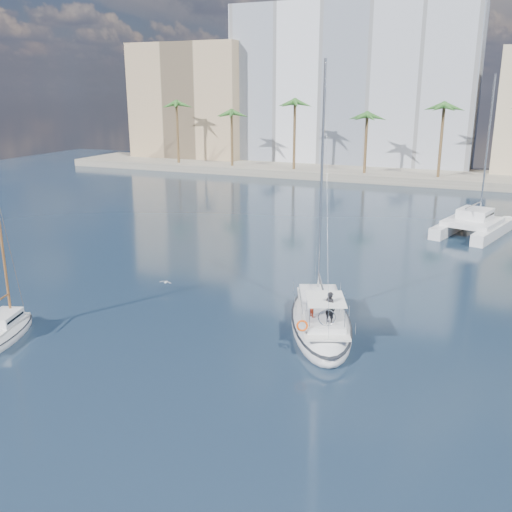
% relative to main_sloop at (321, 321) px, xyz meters
% --- Properties ---
extents(ground, '(160.00, 160.00, 0.00)m').
position_rel_main_sloop_xyz_m(ground, '(-4.19, 1.27, -0.51)').
color(ground, black).
rests_on(ground, ground).
extents(quay, '(120.00, 14.00, 1.20)m').
position_rel_main_sloop_xyz_m(quay, '(-4.19, 62.27, 0.09)').
color(quay, gray).
rests_on(quay, ground).
extents(building_modern, '(42.00, 16.00, 28.00)m').
position_rel_main_sloop_xyz_m(building_modern, '(-16.19, 74.27, 13.49)').
color(building_modern, silver).
rests_on(building_modern, ground).
extents(building_tan_left, '(22.00, 14.00, 22.00)m').
position_rel_main_sloop_xyz_m(building_tan_left, '(-46.19, 70.27, 10.49)').
color(building_tan_left, tan).
rests_on(building_tan_left, ground).
extents(palm_left, '(3.60, 3.60, 12.30)m').
position_rel_main_sloop_xyz_m(palm_left, '(-38.19, 58.27, 9.77)').
color(palm_left, brown).
rests_on(palm_left, ground).
extents(palm_centre, '(3.60, 3.60, 12.30)m').
position_rel_main_sloop_xyz_m(palm_centre, '(-4.19, 58.27, 9.77)').
color(palm_centre, brown).
rests_on(palm_centre, ground).
extents(main_sloop, '(7.23, 11.46, 16.25)m').
position_rel_main_sloop_xyz_m(main_sloop, '(0.00, 0.00, 0.00)').
color(main_sloop, silver).
rests_on(main_sloop, ground).
extents(small_sloop, '(3.81, 6.74, 9.25)m').
position_rel_main_sloop_xyz_m(small_sloop, '(-16.34, -8.60, -0.14)').
color(small_sloop, silver).
rests_on(small_sloop, ground).
extents(catamaran, '(7.73, 11.28, 15.19)m').
position_rel_main_sloop_xyz_m(catamaran, '(7.25, 28.38, 0.59)').
color(catamaran, silver).
rests_on(catamaran, ground).
extents(seagull, '(0.94, 0.40, 0.17)m').
position_rel_main_sloop_xyz_m(seagull, '(-12.08, 2.26, 0.12)').
color(seagull, silver).
rests_on(seagull, ground).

